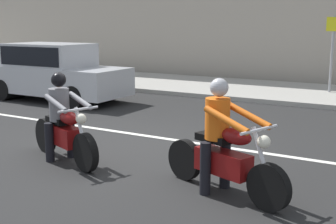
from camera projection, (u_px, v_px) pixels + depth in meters
The scene contains 7 objects.
ground_plane at pixel (129, 147), 8.54m from camera, with size 80.00×80.00×0.00m, color black.
sidewalk_slab at pixel (264, 90), 15.31m from camera, with size 40.00×4.40×0.14m, color #99968E.
lane_marking_stripe at pixel (142, 135), 9.45m from camera, with size 18.00×0.14×0.01m, color silver.
motorcycle_with_rider_orange_stripe at pixel (223, 148), 6.11m from camera, with size 2.07×0.94×1.60m.
motorcycle_with_rider_gray at pixel (63, 125), 7.58m from camera, with size 1.99×0.93×1.51m.
parked_sedan_silver at pixel (53, 71), 13.64m from camera, with size 4.60×1.82×1.72m.
street_sign_post at pixel (332, 46), 14.21m from camera, with size 0.44×0.08×2.40m.
Camera 1 is at (4.79, -6.76, 2.31)m, focal length 48.13 mm.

